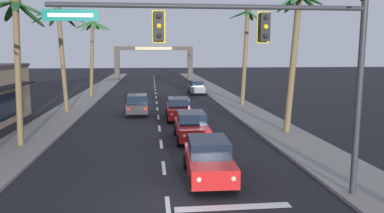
% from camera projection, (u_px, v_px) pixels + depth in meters
% --- Properties ---
extents(ground_plane, '(220.00, 220.00, 0.00)m').
position_uv_depth(ground_plane, '(168.00, 203.00, 12.84)').
color(ground_plane, black).
extents(sidewalk_right, '(3.20, 110.00, 0.14)m').
position_uv_depth(sidewalk_right, '(244.00, 109.00, 33.34)').
color(sidewalk_right, gray).
rests_on(sidewalk_right, ground).
extents(sidewalk_left, '(3.20, 110.00, 0.14)m').
position_uv_depth(sidewalk_left, '(67.00, 112.00, 31.65)').
color(sidewalk_left, gray).
rests_on(sidewalk_left, ground).
extents(lane_markings, '(4.28, 89.87, 0.01)m').
position_uv_depth(lane_markings, '(163.00, 111.00, 32.97)').
color(lane_markings, silver).
rests_on(lane_markings, ground).
extents(traffic_signal_mast, '(10.64, 0.41, 7.38)m').
position_uv_depth(traffic_signal_mast, '(271.00, 50.00, 12.25)').
color(traffic_signal_mast, '#2D2D33').
rests_on(traffic_signal_mast, ground).
extents(sedan_lead_at_stop_bar, '(2.05, 4.49, 1.68)m').
position_uv_depth(sedan_lead_at_stop_bar, '(209.00, 159.00, 15.19)').
color(sedan_lead_at_stop_bar, red).
rests_on(sedan_lead_at_stop_bar, ground).
extents(sedan_third_in_queue, '(1.95, 4.45, 1.68)m').
position_uv_depth(sedan_third_in_queue, '(191.00, 126.00, 21.92)').
color(sedan_third_in_queue, red).
rests_on(sedan_third_in_queue, ground).
extents(sedan_fifth_in_queue, '(2.00, 4.47, 1.68)m').
position_uv_depth(sedan_fifth_in_queue, '(179.00, 109.00, 28.63)').
color(sedan_fifth_in_queue, red).
rests_on(sedan_fifth_in_queue, ground).
extents(sedan_oncoming_far, '(2.00, 4.47, 1.68)m').
position_uv_depth(sedan_oncoming_far, '(137.00, 104.00, 30.95)').
color(sedan_oncoming_far, black).
rests_on(sedan_oncoming_far, ground).
extents(sedan_parked_nearest_kerb, '(2.02, 4.48, 1.68)m').
position_uv_depth(sedan_parked_nearest_kerb, '(196.00, 87.00, 45.98)').
color(sedan_parked_nearest_kerb, '#4C515B').
rests_on(sedan_parked_nearest_kerb, ground).
extents(palm_left_second, '(4.28, 4.02, 8.08)m').
position_uv_depth(palm_left_second, '(16.00, 40.00, 19.40)').
color(palm_left_second, brown).
rests_on(palm_left_second, ground).
extents(palm_left_third, '(4.65, 4.38, 8.99)m').
position_uv_depth(palm_left_third, '(60.00, 39.00, 30.68)').
color(palm_left_third, brown).
rests_on(palm_left_third, ground).
extents(palm_left_farthest, '(3.99, 3.90, 8.93)m').
position_uv_depth(palm_left_farthest, '(92.00, 42.00, 42.14)').
color(palm_left_farthest, brown).
rests_on(palm_left_farthest, ground).
extents(palm_right_second, '(3.36, 3.38, 9.00)m').
position_uv_depth(palm_right_second, '(296.00, 38.00, 22.83)').
color(palm_right_second, brown).
rests_on(palm_right_second, ground).
extents(palm_right_third, '(3.38, 3.46, 9.32)m').
position_uv_depth(palm_right_third, '(246.00, 43.00, 35.01)').
color(palm_right_third, brown).
rests_on(palm_right_third, ground).
extents(town_gateway_arch, '(14.39, 0.90, 6.21)m').
position_uv_depth(town_gateway_arch, '(154.00, 58.00, 67.86)').
color(town_gateway_arch, '#423D38').
rests_on(town_gateway_arch, ground).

